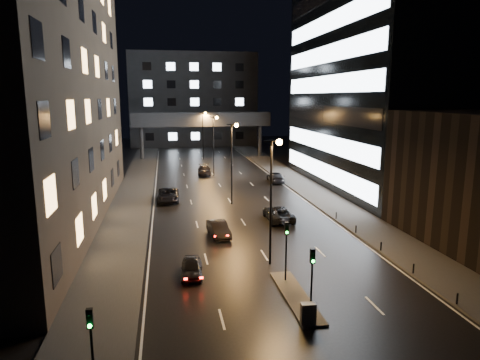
# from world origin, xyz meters

# --- Properties ---
(ground) EXTENTS (160.00, 160.00, 0.00)m
(ground) POSITION_xyz_m (0.00, 40.00, 0.00)
(ground) COLOR black
(ground) RESTS_ON ground
(sidewalk_left) EXTENTS (5.00, 110.00, 0.15)m
(sidewalk_left) POSITION_xyz_m (-12.50, 35.00, 0.07)
(sidewalk_left) COLOR #383533
(sidewalk_left) RESTS_ON ground
(sidewalk_right) EXTENTS (5.00, 110.00, 0.15)m
(sidewalk_right) POSITION_xyz_m (12.50, 35.00, 0.07)
(sidewalk_right) COLOR #383533
(sidewalk_right) RESTS_ON ground
(building_left) EXTENTS (15.00, 48.00, 40.00)m
(building_left) POSITION_xyz_m (-22.50, 24.00, 20.00)
(building_left) COLOR #2D2319
(building_left) RESTS_ON ground
(building_right_glass) EXTENTS (20.00, 36.00, 45.00)m
(building_right_glass) POSITION_xyz_m (25.00, 36.00, 22.50)
(building_right_glass) COLOR black
(building_right_glass) RESTS_ON ground
(building_far) EXTENTS (34.00, 14.00, 25.00)m
(building_far) POSITION_xyz_m (0.00, 98.00, 12.50)
(building_far) COLOR #333335
(building_far) RESTS_ON ground
(skybridge) EXTENTS (30.00, 3.00, 10.00)m
(skybridge) POSITION_xyz_m (0.00, 70.00, 8.34)
(skybridge) COLOR #333335
(skybridge) RESTS_ON ground
(median_island) EXTENTS (1.60, 8.00, 0.15)m
(median_island) POSITION_xyz_m (0.30, 2.00, 0.07)
(median_island) COLOR #383533
(median_island) RESTS_ON ground
(traffic_signal_near) EXTENTS (0.28, 0.34, 4.40)m
(traffic_signal_near) POSITION_xyz_m (0.30, 4.49, 3.09)
(traffic_signal_near) COLOR black
(traffic_signal_near) RESTS_ON median_island
(traffic_signal_far) EXTENTS (0.28, 0.34, 4.40)m
(traffic_signal_far) POSITION_xyz_m (0.30, -1.01, 3.09)
(traffic_signal_far) COLOR black
(traffic_signal_far) RESTS_ON median_island
(traffic_signal_corner) EXTENTS (0.28, 0.34, 4.40)m
(traffic_signal_corner) POSITION_xyz_m (-11.50, -6.01, 2.94)
(traffic_signal_corner) COLOR black
(traffic_signal_corner) RESTS_ON ground
(bollard_row) EXTENTS (0.12, 25.12, 0.90)m
(bollard_row) POSITION_xyz_m (10.20, 6.50, 0.45)
(bollard_row) COLOR black
(bollard_row) RESTS_ON ground
(streetlight_near) EXTENTS (1.45, 0.50, 10.15)m
(streetlight_near) POSITION_xyz_m (0.16, 8.00, 6.50)
(streetlight_near) COLOR black
(streetlight_near) RESTS_ON ground
(streetlight_mid_a) EXTENTS (1.45, 0.50, 10.15)m
(streetlight_mid_a) POSITION_xyz_m (0.16, 28.00, 6.50)
(streetlight_mid_a) COLOR black
(streetlight_mid_a) RESTS_ON ground
(streetlight_mid_b) EXTENTS (1.45, 0.50, 10.15)m
(streetlight_mid_b) POSITION_xyz_m (0.16, 48.00, 6.50)
(streetlight_mid_b) COLOR black
(streetlight_mid_b) RESTS_ON ground
(streetlight_far) EXTENTS (1.45, 0.50, 10.15)m
(streetlight_far) POSITION_xyz_m (0.16, 68.00, 6.50)
(streetlight_far) COLOR black
(streetlight_far) RESTS_ON ground
(car_away_a) EXTENTS (1.83, 4.02, 1.34)m
(car_away_a) POSITION_xyz_m (-6.39, 6.76, 0.67)
(car_away_a) COLOR black
(car_away_a) RESTS_ON ground
(car_away_b) EXTENTS (2.07, 4.65, 1.48)m
(car_away_b) POSITION_xyz_m (-3.22, 15.72, 0.74)
(car_away_b) COLOR black
(car_away_b) RESTS_ON ground
(car_away_c) EXTENTS (2.93, 5.97, 1.63)m
(car_away_c) POSITION_xyz_m (-7.89, 30.97, 0.82)
(car_away_c) COLOR black
(car_away_c) RESTS_ON ground
(car_away_d) EXTENTS (2.52, 5.50, 1.56)m
(car_away_d) POSITION_xyz_m (-1.50, 49.42, 0.78)
(car_away_d) COLOR black
(car_away_d) RESTS_ON ground
(car_toward_a) EXTENTS (2.65, 5.70, 1.58)m
(car_toward_a) POSITION_xyz_m (3.92, 19.98, 0.79)
(car_toward_a) COLOR black
(car_toward_a) RESTS_ON ground
(car_toward_b) EXTENTS (2.72, 5.66, 1.59)m
(car_toward_b) POSITION_xyz_m (9.00, 40.74, 0.80)
(car_toward_b) COLOR black
(car_toward_b) RESTS_ON ground
(utility_cabinet) EXTENTS (0.91, 0.51, 1.32)m
(utility_cabinet) POSITION_xyz_m (-0.10, -1.70, 0.81)
(utility_cabinet) COLOR #555558
(utility_cabinet) RESTS_ON median_island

